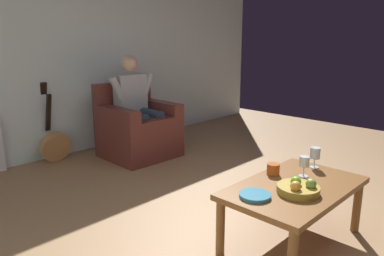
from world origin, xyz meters
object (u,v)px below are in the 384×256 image
(wine_glass_far, at_px, (315,154))
(guitar, at_px, (55,144))
(armchair, at_px, (138,130))
(decorative_dish, at_px, (255,196))
(wine_glass_near, at_px, (304,163))
(coffee_table, at_px, (294,193))
(candle_jar, at_px, (273,169))
(person_seated, at_px, (137,103))
(fruit_bowl, at_px, (299,188))

(wine_glass_far, bearing_deg, guitar, -75.00)
(armchair, relative_size, decorative_dish, 4.36)
(guitar, relative_size, wine_glass_near, 6.00)
(armchair, bearing_deg, coffee_table, 79.70)
(guitar, bearing_deg, candle_jar, 98.63)
(candle_jar, bearing_deg, decorative_dish, 17.54)
(wine_glass_far, bearing_deg, person_seated, -91.35)
(armchair, xyz_separation_m, fruit_bowl, (0.59, 2.48, 0.14))
(person_seated, bearing_deg, decorative_dish, 71.07)
(armchair, distance_m, decorative_dish, 2.46)
(coffee_table, xyz_separation_m, guitar, (0.33, -2.92, -0.16))
(decorative_dish, bearing_deg, person_seated, -110.11)
(fruit_bowl, bearing_deg, guitar, -85.65)
(person_seated, relative_size, guitar, 1.31)
(wine_glass_near, distance_m, fruit_bowl, 0.33)
(guitar, bearing_deg, decorative_dish, 89.53)
(fruit_bowl, height_order, decorative_dish, fruit_bowl)
(guitar, distance_m, wine_glass_near, 2.95)
(wine_glass_near, relative_size, wine_glass_far, 0.94)
(wine_glass_far, bearing_deg, fruit_bowl, 15.99)
(fruit_bowl, xyz_separation_m, candle_jar, (-0.18, -0.31, 0.01))
(coffee_table, relative_size, wine_glass_near, 6.77)
(coffee_table, distance_m, guitar, 2.94)
(coffee_table, bearing_deg, decorative_dish, -13.52)
(fruit_bowl, height_order, candle_jar, fruit_bowl)
(wine_glass_near, height_order, fruit_bowl, wine_glass_near)
(person_seated, xyz_separation_m, candle_jar, (0.41, 2.16, -0.18))
(coffee_table, distance_m, candle_jar, 0.26)
(wine_glass_near, bearing_deg, fruit_bowl, 22.22)
(person_seated, distance_m, decorative_dish, 2.46)
(fruit_bowl, relative_size, candle_jar, 2.96)
(person_seated, bearing_deg, wine_glass_near, 84.12)
(wine_glass_near, distance_m, wine_glass_far, 0.24)
(armchair, bearing_deg, decorative_dish, 71.13)
(guitar, xyz_separation_m, wine_glass_far, (-0.76, 2.85, 0.33))
(person_seated, distance_m, coffee_table, 2.45)
(coffee_table, xyz_separation_m, candle_jar, (-0.08, -0.22, 0.10))
(guitar, relative_size, wine_glass_far, 5.65)
(coffee_table, height_order, candle_jar, candle_jar)
(person_seated, bearing_deg, guitar, -32.03)
(person_seated, xyz_separation_m, guitar, (0.82, -0.54, -0.44))
(armchair, height_order, decorative_dish, armchair)
(fruit_bowl, xyz_separation_m, decorative_dish, (0.25, -0.17, -0.02))
(coffee_table, height_order, wine_glass_far, wine_glass_far)
(armchair, relative_size, wine_glass_far, 5.41)
(person_seated, relative_size, decorative_dish, 5.97)
(fruit_bowl, bearing_deg, candle_jar, -120.60)
(wine_glass_near, relative_size, decorative_dish, 0.76)
(armchair, bearing_deg, wine_glass_far, 89.83)
(candle_jar, bearing_deg, fruit_bowl, 59.40)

